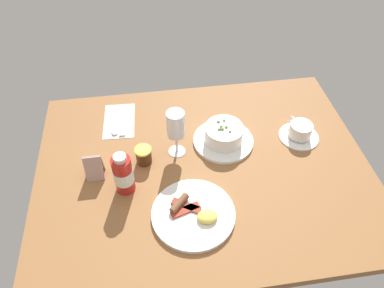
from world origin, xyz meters
TOP-DOWN VIEW (x-y plane):
  - ground_plane at (0.00, 0.00)cm, footprint 110.00×84.00cm
  - porridge_bowl at (-8.58, -9.98)cm, footprint 21.01×21.01cm
  - cutlery_setting at (27.68, -25.80)cm, footprint 12.14×19.19cm
  - coffee_cup at (-35.84, -8.67)cm, footprint 14.11×14.11cm
  - wine_glass at (8.05, -7.89)cm, footprint 5.96×5.96cm
  - jam_jar at (19.36, -4.92)cm, footprint 5.47×5.47cm
  - sauce_bottle_red at (25.65, 5.36)cm, footprint 6.05×6.05cm
  - breakfast_plate at (6.17, 18.26)cm, footprint 24.77×24.77cm
  - menu_card at (35.11, -1.51)cm, footprint 5.62×4.53cm

SIDE VIEW (x-z plane):
  - ground_plane at x=0.00cm, z-range -3.00..0.00cm
  - cutlery_setting at x=27.68cm, z-range -0.19..0.71cm
  - breakfast_plate at x=6.17cm, z-range -0.94..2.76cm
  - coffee_cup at x=-35.84cm, z-range -0.36..5.53cm
  - jam_jar at x=19.36cm, z-range 0.04..6.11cm
  - porridge_bowl at x=-8.58cm, z-range -0.57..7.29cm
  - menu_card at x=35.11cm, z-range -0.04..9.08cm
  - sauce_bottle_red at x=25.65cm, z-range -0.64..14.54cm
  - wine_glass at x=8.05cm, z-range 3.31..20.89cm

